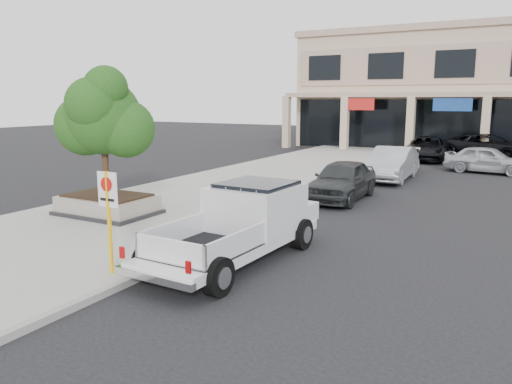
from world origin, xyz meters
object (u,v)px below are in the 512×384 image
curb_car_c (395,162)px  lot_car_a (487,160)px  planter (108,205)px  lot_car_d (488,146)px  planter_tree (109,117)px  pickup_truck (233,225)px  curb_car_a (342,180)px  curb_car_b (392,164)px  curb_car_d (427,148)px  no_parking_sign (109,208)px

curb_car_c → lot_car_a: (4.31, 2.84, 0.07)m
planter → lot_car_d: (9.79, 25.01, 0.36)m
planter → planter_tree: bearing=49.0°
planter → pickup_truck: pickup_truck is taller
curb_car_a → planter_tree: bearing=-131.1°
planter_tree → lot_car_a: size_ratio=0.92×
planter → curb_car_b: size_ratio=0.64×
curb_car_a → curb_car_d: size_ratio=0.83×
planter → curb_car_b: curb_car_b is taller
planter_tree → lot_car_d: 26.79m
curb_car_c → lot_car_d: lot_car_d is taller
planter_tree → curb_car_c: size_ratio=0.86×
lot_car_a → no_parking_sign: bearing=172.8°
pickup_truck → lot_car_d: 27.13m
pickup_truck → lot_car_d: size_ratio=0.98×
no_parking_sign → pickup_truck: bearing=53.2°
curb_car_a → curb_car_d: (0.50, 15.26, -0.01)m
no_parking_sign → curb_car_d: 26.51m
lot_car_a → lot_car_d: (-0.53, 7.29, 0.10)m
lot_car_a → planter: bearing=157.7°
curb_car_b → lot_car_a: (3.95, 4.90, -0.08)m
curb_car_c → curb_car_a: bearing=-89.4°
planter_tree → curb_car_b: (6.24, 12.66, -2.59)m
lot_car_a → planter_tree: bearing=157.8°
no_parking_sign → lot_car_d: 29.75m
no_parking_sign → lot_car_a: no_parking_sign is taller
curb_car_c → planter_tree: bearing=-109.9°
curb_car_b → curb_car_d: 9.38m
pickup_truck → lot_car_d: bearing=84.8°
curb_car_b → lot_car_d: size_ratio=0.83×
curb_car_d → planter: bearing=-111.4°
curb_car_c → planter: bearing=-110.1°
planter → curb_car_a: bearing=49.9°
pickup_truck → lot_car_d: (3.64, 26.89, -0.10)m
pickup_truck → curb_car_a: size_ratio=1.28×
planter_tree → lot_car_d: bearing=68.8°
planter → curb_car_d: size_ratio=0.57×
planter → lot_car_a: size_ratio=0.74×
curb_car_b → curb_car_d: bearing=88.8°
lot_car_d → no_parking_sign: bearing=-174.3°
planter_tree → no_parking_sign: planter_tree is taller
planter → curb_car_a: (5.84, 6.93, 0.32)m
planter → curb_car_a: curb_car_a is taller
planter_tree → pickup_truck: size_ratio=0.67×
curb_car_a → curb_car_b: bearing=83.9°
pickup_truck → curb_car_d: 24.07m
lot_car_d → curb_car_b: bearing=-179.5°
curb_car_c → curb_car_d: curb_car_d is taller
curb_car_c → curb_car_d: bearing=89.4°
curb_car_b → lot_car_a: size_ratio=1.14×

